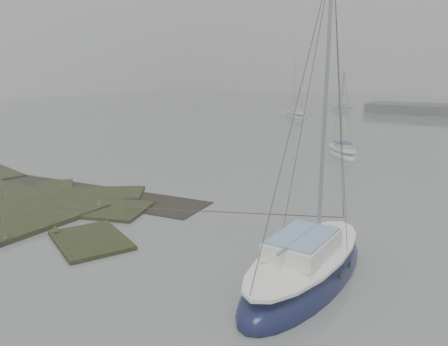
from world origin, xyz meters
TOP-DOWN VIEW (x-y plane):
  - ground at (0.00, 30.00)m, footprint 160.00×160.00m
  - sailboat_main at (8.90, 0.98)m, footprint 2.75×7.70m
  - sailboat_white at (3.59, 22.19)m, footprint 4.24×5.03m
  - sailboat_far_a at (-10.24, 45.80)m, footprint 5.54×5.74m
  - sailboat_far_c at (-8.04, 60.38)m, footprint 5.42×4.20m

SIDE VIEW (x-z plane):
  - ground at x=0.00m, z-range 0.00..0.00m
  - sailboat_white at x=3.59m, z-range -3.31..3.75m
  - sailboat_far_c at x=-8.04m, z-range -3.50..3.96m
  - sailboat_far_a at x=-10.24m, z-range -3.98..4.50m
  - sailboat_main at x=8.90m, z-range -5.04..5.71m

